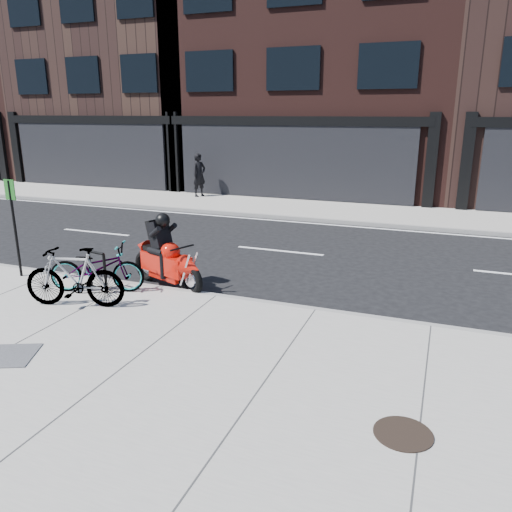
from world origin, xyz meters
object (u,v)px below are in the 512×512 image
at_px(bike_rack, 97,268).
at_px(manhole_cover, 403,434).
at_px(motorcycle, 169,259).
at_px(pedestrian, 199,175).
at_px(sign_post, 14,219).
at_px(bicycle_rear, 74,277).
at_px(bicycle_front, 97,268).
at_px(utility_grate, 8,356).

xyz_separation_m(bike_rack, manhole_cover, (6.13, -2.61, -0.48)).
height_order(motorcycle, pedestrian, pedestrian).
height_order(bike_rack, sign_post, sign_post).
distance_m(bike_rack, bicycle_rear, 0.81).
height_order(bicycle_front, manhole_cover, bicycle_front).
relative_size(bicycle_rear, motorcycle, 0.91).
xyz_separation_m(pedestrian, utility_grate, (4.02, -14.01, -0.90)).
xyz_separation_m(motorcycle, manhole_cover, (5.07, -3.57, -0.52)).
height_order(bicycle_front, utility_grate, bicycle_front).
distance_m(bicycle_front, manhole_cover, 6.69).
bearing_deg(sign_post, bike_rack, -1.77).
distance_m(pedestrian, utility_grate, 14.60).
distance_m(bicycle_front, utility_grate, 2.86).
bearing_deg(bicycle_rear, bike_rack, 173.49).
distance_m(manhole_cover, utility_grate, 5.61).
height_order(bicycle_front, sign_post, sign_post).
xyz_separation_m(bicycle_rear, sign_post, (-2.35, 1.00, 0.70)).
bearing_deg(motorcycle, utility_grate, -77.68).
distance_m(bicycle_rear, motorcycle, 2.00).
relative_size(motorcycle, utility_grate, 2.76).
height_order(bicycle_rear, motorcycle, motorcycle).
bearing_deg(sign_post, motorcycle, 16.45).
bearing_deg(manhole_cover, motorcycle, 144.82).
relative_size(bike_rack, pedestrian, 0.46).
distance_m(bicycle_front, bicycle_rear, 0.81).
bearing_deg(bicycle_rear, sign_post, -128.13).
height_order(bike_rack, pedestrian, pedestrian).
bearing_deg(bike_rack, bicycle_front, 180.00).
bearing_deg(utility_grate, pedestrian, 106.01).
relative_size(manhole_cover, sign_post, 0.31).
distance_m(bicycle_front, sign_post, 2.36).
bearing_deg(bicycle_front, manhole_cover, -133.05).
relative_size(bicycle_front, utility_grate, 2.50).
height_order(manhole_cover, utility_grate, same).
xyz_separation_m(motorcycle, pedestrian, (-4.56, 10.27, 0.38)).
height_order(manhole_cover, sign_post, sign_post).
distance_m(bike_rack, sign_post, 2.37).
relative_size(utility_grate, sign_post, 0.36).
bearing_deg(utility_grate, bike_rack, 100.62).
xyz_separation_m(bicycle_front, sign_post, (-2.22, 0.20, 0.77)).
bearing_deg(manhole_cover, bike_rack, 156.97).
xyz_separation_m(bicycle_front, bicycle_rear, (0.13, -0.80, 0.07)).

